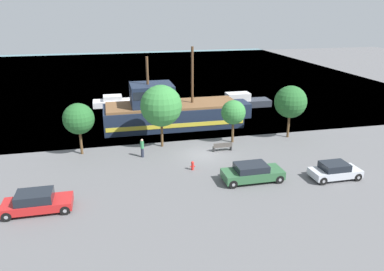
{
  "coord_description": "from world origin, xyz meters",
  "views": [
    {
      "loc": [
        -8.22,
        -31.04,
        12.98
      ],
      "look_at": [
        -0.6,
        2.0,
        1.2
      ],
      "focal_mm": 35.0,
      "sensor_mm": 36.0,
      "label": 1
    }
  ],
  "objects": [
    {
      "name": "water_surface",
      "position": [
        0.0,
        44.0,
        0.0
      ],
      "size": [
        80.0,
        80.0,
        0.0
      ],
      "primitive_type": "plane",
      "color": "slate",
      "rests_on": "ground"
    },
    {
      "name": "moored_boat_dockside",
      "position": [
        -7.23,
        19.9,
        0.55
      ],
      "size": [
        6.2,
        2.39,
        1.45
      ],
      "color": "silver",
      "rests_on": "water_surface"
    },
    {
      "name": "pedestrian_walking_near",
      "position": [
        -5.53,
        0.59,
        0.88
      ],
      "size": [
        0.32,
        0.32,
        1.73
      ],
      "color": "#232838",
      "rests_on": "ground_plane"
    },
    {
      "name": "fire_hydrant",
      "position": [
        -1.75,
        -3.17,
        0.41
      ],
      "size": [
        0.42,
        0.25,
        0.76
      ],
      "color": "red",
      "rests_on": "ground_plane"
    },
    {
      "name": "ground_plane",
      "position": [
        0.0,
        0.0,
        0.0
      ],
      "size": [
        160.0,
        160.0,
        0.0
      ],
      "primitive_type": "plane",
      "color": "#5B5B5E"
    },
    {
      "name": "tree_row_east",
      "position": [
        -10.92,
        2.62,
        3.38
      ],
      "size": [
        2.81,
        2.81,
        4.79
      ],
      "color": "brown",
      "rests_on": "ground_plane"
    },
    {
      "name": "moored_boat_outer",
      "position": [
        9.32,
        15.62,
        0.7
      ],
      "size": [
        7.8,
        2.34,
        1.92
      ],
      "color": "#2D333D",
      "rests_on": "water_surface"
    },
    {
      "name": "pirate_ship",
      "position": [
        -1.47,
        9.19,
        1.75
      ],
      "size": [
        16.6,
        5.31,
        8.83
      ],
      "color": "#192338",
      "rests_on": "water_surface"
    },
    {
      "name": "parked_car_curb_rear",
      "position": [
        8.83,
        -7.32,
        0.67
      ],
      "size": [
        3.92,
        1.83,
        1.34
      ],
      "color": "#B7BCC6",
      "rests_on": "ground_plane"
    },
    {
      "name": "tree_row_mideast",
      "position": [
        -3.38,
        2.9,
        4.07
      ],
      "size": [
        3.94,
        3.94,
        6.05
      ],
      "color": "brown",
      "rests_on": "ground_plane"
    },
    {
      "name": "tree_row_midwest",
      "position": [
        3.68,
        2.49,
        3.09
      ],
      "size": [
        2.4,
        2.4,
        4.31
      ],
      "color": "brown",
      "rests_on": "ground_plane"
    },
    {
      "name": "parked_car_curb_front",
      "position": [
        -13.32,
        -7.36,
        0.7
      ],
      "size": [
        4.45,
        1.95,
        1.42
      ],
      "color": "#B21E1E",
      "rests_on": "ground_plane"
    },
    {
      "name": "parked_car_curb_mid",
      "position": [
        2.3,
        -6.26,
        0.72
      ],
      "size": [
        4.7,
        2.0,
        1.43
      ],
      "color": "#2D5B38",
      "rests_on": "ground_plane"
    },
    {
      "name": "bench_promenade_east",
      "position": [
        1.99,
        0.39,
        0.44
      ],
      "size": [
        1.82,
        0.45,
        0.85
      ],
      "color": "#4C4742",
      "rests_on": "ground_plane"
    },
    {
      "name": "tree_row_west",
      "position": [
        9.81,
        2.66,
        3.77
      ],
      "size": [
        3.27,
        3.27,
        5.42
      ],
      "color": "brown",
      "rests_on": "ground_plane"
    }
  ]
}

